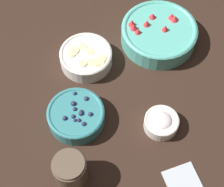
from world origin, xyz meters
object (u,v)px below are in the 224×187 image
at_px(bowl_blueberries, 76,115).
at_px(jar_chocolate, 70,171).
at_px(bowl_cream, 161,122).
at_px(bowl_strawberries, 159,33).
at_px(bowl_bananas, 86,57).

bearing_deg(bowl_blueberries, jar_chocolate, -6.35).
distance_m(bowl_blueberries, bowl_cream, 0.25).
height_order(bowl_cream, jar_chocolate, jar_chocolate).
height_order(bowl_strawberries, bowl_blueberries, bowl_strawberries).
relative_size(bowl_strawberries, jar_chocolate, 2.38).
xyz_separation_m(bowl_cream, jar_chocolate, (0.13, -0.26, 0.02)).
bearing_deg(bowl_bananas, jar_chocolate, -8.75).
bearing_deg(bowl_strawberries, bowl_blueberries, -45.51).
height_order(bowl_strawberries, bowl_cream, bowl_strawberries).
height_order(bowl_blueberries, bowl_cream, bowl_blueberries).
distance_m(bowl_strawberries, jar_chocolate, 0.54).
distance_m(bowl_bananas, jar_chocolate, 0.38).
relative_size(bowl_strawberries, bowl_blueberries, 1.49).
bearing_deg(bowl_strawberries, bowl_bananas, -73.56).
bearing_deg(bowl_cream, bowl_strawberries, 173.21).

